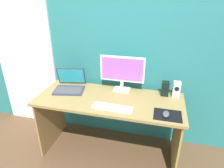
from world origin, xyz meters
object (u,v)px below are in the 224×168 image
(speaker_right, at_px, (176,89))
(mouse, at_px, (166,114))
(keyboard_external, at_px, (112,108))
(laptop, at_px, (70,85))
(speaker_near_monitor, at_px, (165,89))
(monitor, at_px, (122,72))

(speaker_right, bearing_deg, mouse, -103.67)
(speaker_right, bearing_deg, keyboard_external, -146.35)
(laptop, xyz_separation_m, keyboard_external, (0.57, -0.28, -0.04))
(speaker_near_monitor, xyz_separation_m, mouse, (0.02, -0.41, -0.06))
(speaker_right, distance_m, laptop, 1.18)
(speaker_near_monitor, xyz_separation_m, laptop, (-1.06, -0.12, -0.03))
(speaker_near_monitor, bearing_deg, speaker_right, 0.02)
(speaker_right, height_order, keyboard_external, speaker_right)
(monitor, relative_size, speaker_right, 2.93)
(laptop, height_order, mouse, laptop)
(laptop, bearing_deg, speaker_right, 5.77)
(speaker_near_monitor, height_order, laptop, laptop)
(monitor, height_order, laptop, monitor)
(speaker_near_monitor, xyz_separation_m, keyboard_external, (-0.49, -0.40, -0.07))
(speaker_right, height_order, speaker_near_monitor, speaker_right)
(speaker_right, relative_size, keyboard_external, 0.43)
(monitor, xyz_separation_m, mouse, (0.49, -0.42, -0.20))
(keyboard_external, bearing_deg, speaker_right, 35.25)
(monitor, height_order, speaker_right, monitor)
(speaker_right, distance_m, speaker_near_monitor, 0.12)
(speaker_right, relative_size, laptop, 0.44)
(monitor, height_order, mouse, monitor)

